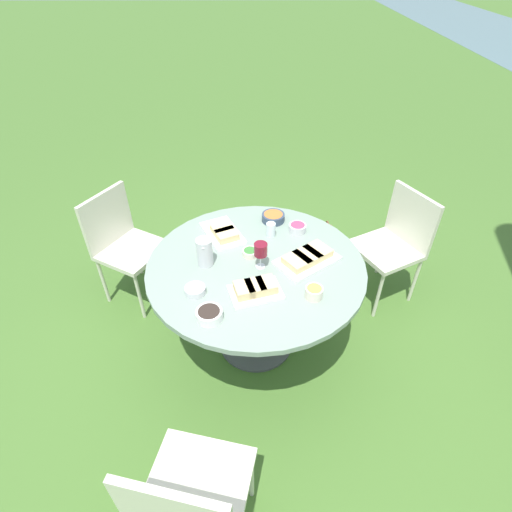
# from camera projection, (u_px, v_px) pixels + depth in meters

# --- Properties ---
(ground_plane) EXTENTS (40.00, 40.00, 0.00)m
(ground_plane) POSITION_uv_depth(u_px,v_px,m) (256.00, 342.00, 2.91)
(ground_plane) COLOR #446B2B
(dining_table) EXTENTS (1.34, 1.34, 0.75)m
(dining_table) POSITION_uv_depth(u_px,v_px,m) (256.00, 276.00, 2.51)
(dining_table) COLOR #4C4C51
(dining_table) RESTS_ON ground_plane
(chair_near_left) EXTENTS (0.58, 0.58, 0.89)m
(chair_near_left) POSITION_uv_depth(u_px,v_px,m) (396.00, 239.00, 3.02)
(chair_near_left) COLOR beige
(chair_near_left) RESTS_ON ground_plane
(chair_near_right) EXTENTS (0.59, 0.58, 0.89)m
(chair_near_right) POSITION_uv_depth(u_px,v_px,m) (123.00, 240.00, 3.01)
(chair_near_right) COLOR beige
(chair_near_right) RESTS_ON ground_plane
(chair_far_back) EXTENTS (0.51, 0.52, 0.89)m
(chair_far_back) POSITION_uv_depth(u_px,v_px,m) (190.00, 500.00, 1.62)
(chair_far_back) COLOR beige
(chair_far_back) RESTS_ON ground_plane
(water_pitcher) EXTENTS (0.10, 0.10, 0.18)m
(water_pitcher) POSITION_uv_depth(u_px,v_px,m) (205.00, 252.00, 2.39)
(water_pitcher) COLOR silver
(water_pitcher) RESTS_ON dining_table
(wine_glass) EXTENTS (0.08, 0.08, 0.17)m
(wine_glass) POSITION_uv_depth(u_px,v_px,m) (261.00, 250.00, 2.34)
(wine_glass) COLOR silver
(wine_glass) RESTS_ON dining_table
(platter_bread_main) EXTENTS (0.40, 0.34, 0.07)m
(platter_bread_main) POSITION_uv_depth(u_px,v_px,m) (223.00, 233.00, 2.65)
(platter_bread_main) COLOR white
(platter_bread_main) RESTS_ON dining_table
(platter_charcuterie) EXTENTS (0.26, 0.33, 0.07)m
(platter_charcuterie) POSITION_uv_depth(u_px,v_px,m) (255.00, 289.00, 2.22)
(platter_charcuterie) COLOR white
(platter_charcuterie) RESTS_ON dining_table
(platter_sandwich_side) EXTENTS (0.41, 0.44, 0.06)m
(platter_sandwich_side) POSITION_uv_depth(u_px,v_px,m) (307.00, 258.00, 2.44)
(platter_sandwich_side) COLOR white
(platter_sandwich_side) RESTS_ON dining_table
(bowl_fries) EXTENTS (0.10, 0.10, 0.07)m
(bowl_fries) POSITION_uv_depth(u_px,v_px,m) (314.00, 292.00, 2.20)
(bowl_fries) COLOR beige
(bowl_fries) RESTS_ON dining_table
(bowl_salad) EXTENTS (0.10, 0.10, 0.04)m
(bowl_salad) POSITION_uv_depth(u_px,v_px,m) (250.00, 252.00, 2.49)
(bowl_salad) COLOR beige
(bowl_salad) RESTS_ON dining_table
(bowl_olives) EXTENTS (0.14, 0.14, 0.06)m
(bowl_olives) POSITION_uv_depth(u_px,v_px,m) (209.00, 314.00, 2.07)
(bowl_olives) COLOR white
(bowl_olives) RESTS_ON dining_table
(bowl_dip_red) EXTENTS (0.12, 0.12, 0.06)m
(bowl_dip_red) POSITION_uv_depth(u_px,v_px,m) (297.00, 228.00, 2.69)
(bowl_dip_red) COLOR silver
(bowl_dip_red) RESTS_ON dining_table
(bowl_dip_cream) EXTENTS (0.12, 0.12, 0.04)m
(bowl_dip_cream) POSITION_uv_depth(u_px,v_px,m) (195.00, 290.00, 2.23)
(bowl_dip_cream) COLOR silver
(bowl_dip_cream) RESTS_ON dining_table
(bowl_roasted_veg) EXTENTS (0.16, 0.16, 0.06)m
(bowl_roasted_veg) POSITION_uv_depth(u_px,v_px,m) (273.00, 217.00, 2.79)
(bowl_roasted_veg) COLOR #334256
(bowl_roasted_veg) RESTS_ON dining_table
(cup_water_near) EXTENTS (0.06, 0.06, 0.10)m
(cup_water_near) POSITION_uv_depth(u_px,v_px,m) (271.00, 230.00, 2.64)
(cup_water_near) COLOR silver
(cup_water_near) RESTS_ON dining_table
(handbag) EXTENTS (0.30, 0.14, 0.37)m
(handbag) POSITION_uv_depth(u_px,v_px,m) (325.00, 244.00, 3.62)
(handbag) COLOR brown
(handbag) RESTS_ON ground_plane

